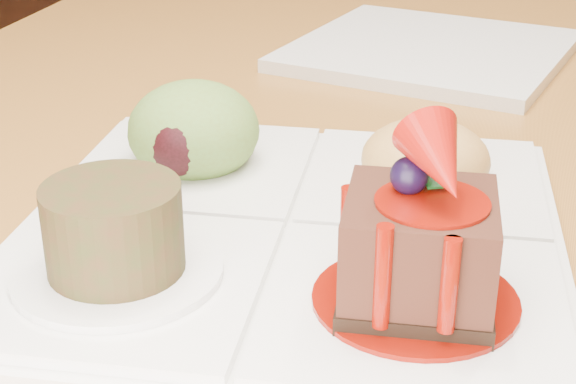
# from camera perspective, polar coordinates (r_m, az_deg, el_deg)

# --- Properties ---
(dining_table) EXTENTS (1.00, 1.80, 0.75)m
(dining_table) POSITION_cam_1_polar(r_m,az_deg,el_deg) (1.15, 13.37, 9.21)
(dining_table) COLOR #A4702A
(dining_table) RESTS_ON ground
(sampler_plate) EXTENTS (0.31, 0.31, 0.11)m
(sampler_plate) POSITION_cam_1_polar(r_m,az_deg,el_deg) (0.48, -0.14, -1.07)
(sampler_plate) COLOR silver
(sampler_plate) RESTS_ON dining_table
(second_plate) EXTENTS (0.28, 0.28, 0.01)m
(second_plate) POSITION_cam_1_polar(r_m,az_deg,el_deg) (0.84, 9.16, 9.02)
(second_plate) COLOR silver
(second_plate) RESTS_ON dining_table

